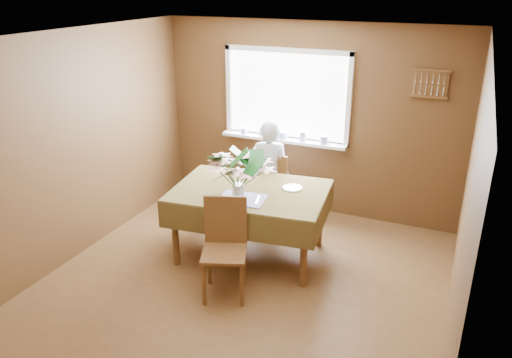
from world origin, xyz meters
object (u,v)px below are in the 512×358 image
at_px(seated_woman, 269,175).
at_px(chair_far, 275,185).
at_px(dining_table, 250,198).
at_px(flower_bouquet, 238,167).
at_px(chair_near, 225,243).

bearing_deg(seated_woman, chair_far, -120.37).
xyz_separation_m(chair_far, seated_woman, (-0.03, -0.12, 0.18)).
xyz_separation_m(dining_table, flower_bouquet, (-0.02, -0.26, 0.45)).
bearing_deg(chair_near, dining_table, 73.72).
height_order(chair_far, seated_woman, seated_woman).
bearing_deg(chair_far, flower_bouquet, 92.45).
xyz_separation_m(dining_table, chair_near, (0.06, -0.74, -0.17)).
height_order(dining_table, chair_near, chair_near).
bearing_deg(chair_near, chair_far, 73.12).
distance_m(dining_table, chair_far, 0.91).
height_order(dining_table, chair_far, chair_far).
bearing_deg(chair_far, dining_table, 94.21).
bearing_deg(flower_bouquet, chair_near, -80.66).
relative_size(chair_near, flower_bouquet, 1.57).
height_order(chair_near, seated_woman, seated_woman).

